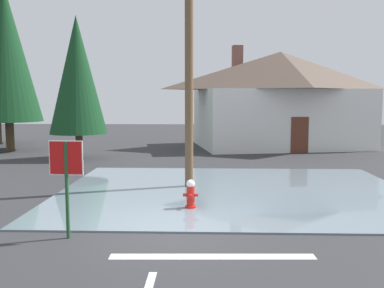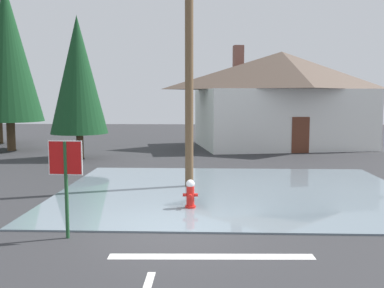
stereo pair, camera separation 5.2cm
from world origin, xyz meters
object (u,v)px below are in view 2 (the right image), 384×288
(utility_pole, at_px, (189,47))
(fire_hydrant, at_px, (190,195))
(stop_sign_near, at_px, (66,169))
(house, at_px, (281,98))
(pine_tree_mid_left, at_px, (7,53))
(pine_tree_short_left, at_px, (78,75))

(utility_pole, bearing_deg, fire_hydrant, -86.82)
(stop_sign_near, relative_size, house, 0.18)
(utility_pole, bearing_deg, pine_tree_mid_left, 137.41)
(stop_sign_near, distance_m, pine_tree_mid_left, 17.96)
(pine_tree_mid_left, xyz_separation_m, pine_tree_short_left, (4.98, -3.13, -1.40))
(stop_sign_near, xyz_separation_m, pine_tree_short_left, (-3.40, 12.24, 2.63))
(utility_pole, xyz_separation_m, pine_tree_mid_left, (-10.78, 9.91, 0.84))
(utility_pole, bearing_deg, house, 67.78)
(fire_hydrant, distance_m, house, 16.47)
(house, xyz_separation_m, pine_tree_mid_left, (-15.92, -2.66, 2.51))
(pine_tree_mid_left, bearing_deg, utility_pole, -42.59)
(fire_hydrant, bearing_deg, utility_pole, 93.18)
(house, bearing_deg, pine_tree_mid_left, -170.53)
(stop_sign_near, relative_size, fire_hydrant, 2.60)
(stop_sign_near, bearing_deg, pine_tree_short_left, 105.50)
(stop_sign_near, distance_m, fire_hydrant, 3.79)
(house, height_order, pine_tree_mid_left, pine_tree_mid_left)
(fire_hydrant, xyz_separation_m, pine_tree_short_left, (-5.97, 9.70, 3.76))
(stop_sign_near, distance_m, house, 19.60)
(utility_pole, bearing_deg, stop_sign_near, -113.85)
(pine_tree_short_left, bearing_deg, fire_hydrant, -58.39)
(fire_hydrant, height_order, pine_tree_short_left, pine_tree_short_left)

